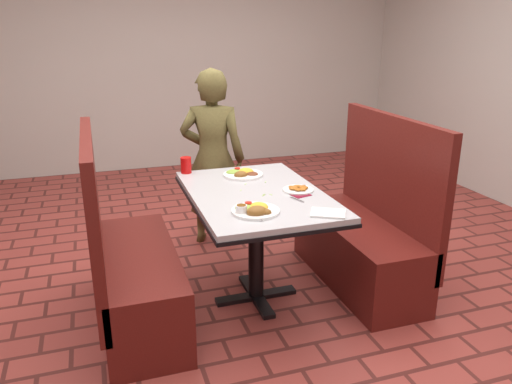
# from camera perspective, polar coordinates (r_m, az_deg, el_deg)

# --- Properties ---
(dining_table) EXTENTS (0.81, 1.21, 0.75)m
(dining_table) POSITION_cam_1_polar(r_m,az_deg,el_deg) (3.14, 0.00, -1.66)
(dining_table) COLOR #B7B9BC
(dining_table) RESTS_ON ground
(booth_bench_left) EXTENTS (0.47, 1.20, 1.17)m
(booth_bench_left) POSITION_cam_1_polar(r_m,az_deg,el_deg) (3.14, -14.15, -8.77)
(booth_bench_left) COLOR #5E1A15
(booth_bench_left) RESTS_ON ground
(booth_bench_right) EXTENTS (0.47, 1.20, 1.17)m
(booth_bench_right) POSITION_cam_1_polar(r_m,az_deg,el_deg) (3.58, 12.29, -5.12)
(booth_bench_right) COLOR #5E1A15
(booth_bench_right) RESTS_ON ground
(diner_person) EXTENTS (0.61, 0.51, 1.43)m
(diner_person) POSITION_cam_1_polar(r_m,az_deg,el_deg) (4.04, -4.95, 3.82)
(diner_person) COLOR brown
(diner_person) RESTS_ON ground
(near_dinner_plate) EXTENTS (0.27, 0.27, 0.08)m
(near_dinner_plate) POSITION_cam_1_polar(r_m,az_deg,el_deg) (2.76, -0.14, -1.82)
(near_dinner_plate) COLOR white
(near_dinner_plate) RESTS_ON dining_table
(far_dinner_plate) EXTENTS (0.27, 0.27, 0.07)m
(far_dinner_plate) POSITION_cam_1_polar(r_m,az_deg,el_deg) (3.45, -1.52, 2.29)
(far_dinner_plate) COLOR white
(far_dinner_plate) RESTS_ON dining_table
(plantain_plate) EXTENTS (0.19, 0.19, 0.03)m
(plantain_plate) POSITION_cam_1_polar(r_m,az_deg,el_deg) (3.14, 4.84, 0.33)
(plantain_plate) COLOR white
(plantain_plate) RESTS_ON dining_table
(maroon_napkin) EXTENTS (0.13, 0.13, 0.00)m
(maroon_napkin) POSITION_cam_1_polar(r_m,az_deg,el_deg) (3.07, 5.01, -0.28)
(maroon_napkin) COLOR maroon
(maroon_napkin) RESTS_ON dining_table
(spoon_utensil) EXTENTS (0.05, 0.11, 0.00)m
(spoon_utensil) POSITION_cam_1_polar(r_m,az_deg,el_deg) (2.97, 4.70, -0.85)
(spoon_utensil) COLOR #BAB9BE
(spoon_utensil) RESTS_ON dining_table
(red_tumbler) EXTENTS (0.07, 0.07, 0.11)m
(red_tumbler) POSITION_cam_1_polar(r_m,az_deg,el_deg) (3.54, -8.01, 3.06)
(red_tumbler) COLOR red
(red_tumbler) RESTS_ON dining_table
(paper_napkin) EXTENTS (0.23, 0.21, 0.01)m
(paper_napkin) POSITION_cam_1_polar(r_m,az_deg,el_deg) (2.78, 8.23, -2.41)
(paper_napkin) COLOR silver
(paper_napkin) RESTS_ON dining_table
(knife_utensil) EXTENTS (0.07, 0.14, 0.00)m
(knife_utensil) POSITION_cam_1_polar(r_m,az_deg,el_deg) (2.78, 0.46, -2.10)
(knife_utensil) COLOR silver
(knife_utensil) RESTS_ON dining_table
(fork_utensil) EXTENTS (0.04, 0.15, 0.00)m
(fork_utensil) POSITION_cam_1_polar(r_m,az_deg,el_deg) (2.70, 0.46, -2.69)
(fork_utensil) COLOR silver
(fork_utensil) RESTS_ON dining_table
(lettuce_shreds) EXTENTS (0.28, 0.32, 0.00)m
(lettuce_shreds) POSITION_cam_1_polar(r_m,az_deg,el_deg) (3.18, 0.35, 0.42)
(lettuce_shreds) COLOR #98BF4C
(lettuce_shreds) RESTS_ON dining_table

